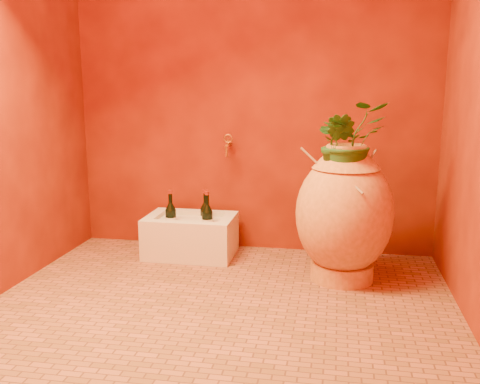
% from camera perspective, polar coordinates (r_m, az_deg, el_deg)
% --- Properties ---
extents(floor, '(2.50, 2.50, 0.00)m').
position_cam_1_polar(floor, '(2.98, -1.83, -11.56)').
color(floor, brown).
rests_on(floor, ground).
extents(wall_back, '(2.50, 0.02, 2.50)m').
position_cam_1_polar(wall_back, '(3.72, 1.38, 12.84)').
color(wall_back, '#541104').
rests_on(wall_back, ground).
extents(amphora, '(0.66, 0.66, 0.82)m').
position_cam_1_polar(amphora, '(3.22, 11.03, -2.28)').
color(amphora, '#D6863C').
rests_on(amphora, floor).
extents(stone_basin, '(0.60, 0.40, 0.28)m').
position_cam_1_polar(stone_basin, '(3.69, -5.28, -4.76)').
color(stone_basin, beige).
rests_on(stone_basin, floor).
extents(wine_bottle_a, '(0.07, 0.07, 0.30)m').
position_cam_1_polar(wine_bottle_a, '(3.68, -3.70, -2.73)').
color(wine_bottle_a, black).
rests_on(wine_bottle_a, stone_basin).
extents(wine_bottle_b, '(0.08, 0.08, 0.31)m').
position_cam_1_polar(wine_bottle_b, '(3.64, -7.39, -2.89)').
color(wine_bottle_b, black).
rests_on(wine_bottle_b, stone_basin).
extents(wine_bottle_c, '(0.08, 0.08, 0.31)m').
position_cam_1_polar(wine_bottle_c, '(3.57, -3.51, -3.11)').
color(wine_bottle_c, black).
rests_on(wine_bottle_c, stone_basin).
extents(wall_tap, '(0.06, 0.13, 0.15)m').
position_cam_1_polar(wall_tap, '(3.70, -1.31, 5.14)').
color(wall_tap, '#B38529').
rests_on(wall_tap, wall_back).
extents(plant_main, '(0.52, 0.50, 0.45)m').
position_cam_1_polar(plant_main, '(3.13, 11.50, 5.37)').
color(plant_main, '#1D4D1B').
rests_on(plant_main, amphora).
extents(plant_side, '(0.24, 0.22, 0.35)m').
position_cam_1_polar(plant_side, '(3.09, 10.35, 5.04)').
color(plant_side, '#1D4D1B').
rests_on(plant_side, amphora).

